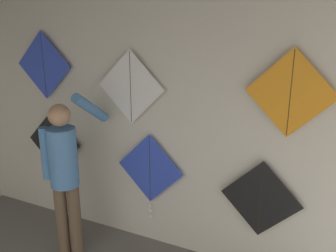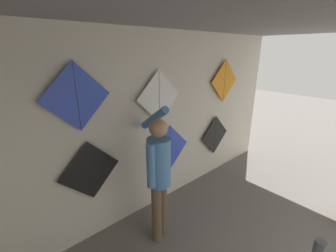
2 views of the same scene
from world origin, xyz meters
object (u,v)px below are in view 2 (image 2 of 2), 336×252
at_px(kite_4, 159,97).
at_px(kite_5, 224,81).
at_px(kite_0, 91,171).
at_px(kite_3, 77,97).
at_px(shopkeeper, 158,170).
at_px(kite_2, 215,135).
at_px(kite_1, 170,150).

distance_m(kite_4, kite_5, 1.64).
distance_m(kite_0, kite_3, 0.96).
bearing_deg(kite_3, kite_4, 0.00).
distance_m(shopkeeper, kite_5, 2.38).
relative_size(kite_2, kite_4, 1.00).
bearing_deg(kite_3, shopkeeper, -38.69).
bearing_deg(kite_4, kite_5, 0.00).
bearing_deg(kite_2, kite_1, -179.98).
relative_size(kite_3, kite_5, 1.00).
distance_m(shopkeeper, kite_0, 0.87).
bearing_deg(kite_1, kite_4, 179.87).
xyz_separation_m(kite_2, kite_4, (-1.46, 0.00, 0.99)).
bearing_deg(kite_4, shopkeeper, -131.19).
relative_size(kite_4, kite_5, 1.00).
xyz_separation_m(kite_3, kite_5, (2.84, 0.00, -0.07)).
bearing_deg(kite_4, kite_1, -0.13).
relative_size(shopkeeper, kite_5, 2.29).
xyz_separation_m(shopkeeper, kite_5, (2.13, 0.57, 0.89)).
xyz_separation_m(kite_2, kite_3, (-2.66, 0.00, 1.15)).
bearing_deg(kite_5, kite_4, 180.00).
distance_m(kite_1, kite_5, 1.75).
bearing_deg(kite_1, kite_3, 179.98).
distance_m(kite_0, kite_5, 2.93).
relative_size(shopkeeper, kite_0, 2.29).
xyz_separation_m(kite_1, kite_2, (1.24, 0.00, -0.06)).
height_order(kite_0, kite_1, kite_0).
distance_m(shopkeeper, kite_1, 0.92).
distance_m(shopkeeper, kite_3, 1.32).
relative_size(kite_0, kite_2, 1.00).
xyz_separation_m(kite_0, kite_1, (1.37, -0.00, -0.13)).
bearing_deg(kite_1, shopkeeper, -141.60).
relative_size(kite_1, kite_3, 1.26).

